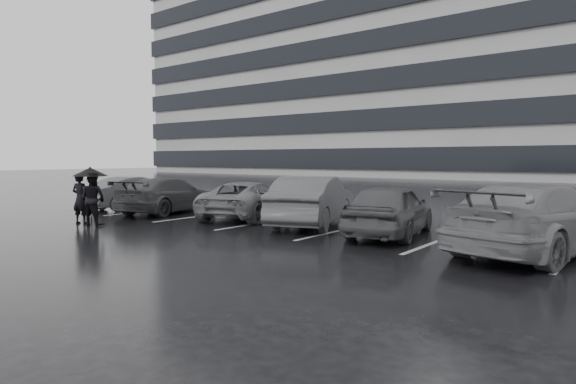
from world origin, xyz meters
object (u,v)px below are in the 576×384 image
(car_west_c, at_px, (169,195))
(car_west_d, at_px, (137,193))
(car_west_b, at_px, (248,200))
(pedestrian_right, at_px, (93,199))
(car_main, at_px, (390,210))
(car_west_a, at_px, (313,201))
(pedestrian_left, at_px, (81,198))
(car_east, at_px, (537,219))

(car_west_c, bearing_deg, car_west_d, -16.64)
(car_west_b, xyz_separation_m, pedestrian_right, (-2.34, -4.28, 0.19))
(car_main, height_order, car_west_a, car_west_a)
(car_west_c, distance_m, pedestrian_left, 3.64)
(car_main, bearing_deg, car_west_b, -16.39)
(car_west_b, relative_size, car_west_d, 1.13)
(car_west_a, bearing_deg, car_main, 153.36)
(car_west_c, xyz_separation_m, car_west_d, (-2.17, 0.13, -0.00))
(car_west_a, relative_size, pedestrian_left, 2.87)
(car_west_b, xyz_separation_m, pedestrian_left, (-2.98, -4.31, 0.17))
(car_west_d, bearing_deg, car_east, -178.06)
(car_main, xyz_separation_m, car_west_d, (-11.05, 0.01, -0.04))
(car_west_b, distance_m, car_east, 9.10)
(pedestrian_left, bearing_deg, car_west_d, -77.07)
(car_main, distance_m, car_east, 3.52)
(car_west_a, distance_m, car_west_c, 6.21)
(car_west_a, xyz_separation_m, pedestrian_right, (-5.19, -4.05, 0.06))
(car_west_d, xyz_separation_m, car_east, (14.56, -0.34, 0.11))
(pedestrian_left, xyz_separation_m, pedestrian_right, (0.64, 0.04, 0.02))
(car_west_d, distance_m, pedestrian_left, 4.53)
(car_west_c, xyz_separation_m, car_east, (12.39, -0.21, 0.10))
(car_west_a, relative_size, car_west_b, 1.02)
(car_west_c, xyz_separation_m, pedestrian_right, (1.00, -3.59, 0.15))
(car_main, distance_m, car_west_d, 11.06)
(car_main, distance_m, pedestrian_right, 8.72)
(car_main, relative_size, car_west_b, 0.91)
(pedestrian_left, distance_m, pedestrian_right, 0.64)
(car_west_c, relative_size, pedestrian_right, 2.79)
(car_west_a, bearing_deg, pedestrian_right, 18.60)
(pedestrian_left, bearing_deg, car_east, 174.78)
(car_main, distance_m, pedestrian_left, 9.31)
(car_west_d, bearing_deg, car_main, -176.75)
(car_main, xyz_separation_m, pedestrian_right, (-7.89, -3.71, 0.12))
(car_main, bearing_deg, car_west_a, -17.81)
(car_west_c, bearing_deg, pedestrian_right, 92.40)
(car_west_b, relative_size, car_east, 0.85)
(car_main, xyz_separation_m, car_east, (3.51, -0.33, 0.07))
(car_west_a, height_order, car_east, car_east)
(car_west_d, relative_size, car_east, 0.75)
(car_west_a, distance_m, car_east, 6.24)
(car_west_b, height_order, car_west_c, car_west_c)
(car_main, height_order, car_east, car_east)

